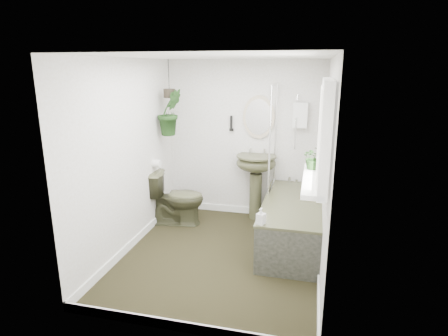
# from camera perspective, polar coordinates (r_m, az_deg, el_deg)

# --- Properties ---
(floor) EXTENTS (2.30, 2.80, 0.02)m
(floor) POSITION_cam_1_polar(r_m,az_deg,el_deg) (4.64, -0.45, -13.21)
(floor) COLOR black
(floor) RESTS_ON ground
(ceiling) EXTENTS (2.30, 2.80, 0.02)m
(ceiling) POSITION_cam_1_polar(r_m,az_deg,el_deg) (4.09, -0.52, 16.75)
(ceiling) COLOR white
(ceiling) RESTS_ON ground
(wall_back) EXTENTS (2.30, 0.02, 2.30)m
(wall_back) POSITION_cam_1_polar(r_m,az_deg,el_deg) (5.56, 3.08, 4.29)
(wall_back) COLOR white
(wall_back) RESTS_ON ground
(wall_front) EXTENTS (2.30, 0.02, 2.30)m
(wall_front) POSITION_cam_1_polar(r_m,az_deg,el_deg) (2.93, -7.26, -5.86)
(wall_front) COLOR white
(wall_front) RESTS_ON ground
(wall_left) EXTENTS (0.02, 2.80, 2.30)m
(wall_left) POSITION_cam_1_polar(r_m,az_deg,el_deg) (4.63, -14.54, 1.61)
(wall_left) COLOR white
(wall_left) RESTS_ON ground
(wall_right) EXTENTS (0.02, 2.80, 2.30)m
(wall_right) POSITION_cam_1_polar(r_m,az_deg,el_deg) (4.10, 15.44, -0.18)
(wall_right) COLOR white
(wall_right) RESTS_ON ground
(skirting) EXTENTS (2.30, 2.80, 0.10)m
(skirting) POSITION_cam_1_polar(r_m,az_deg,el_deg) (4.61, -0.45, -12.56)
(skirting) COLOR white
(skirting) RESTS_ON floor
(bathtub) EXTENTS (0.72, 1.72, 0.58)m
(bathtub) POSITION_cam_1_polar(r_m,az_deg,el_deg) (4.86, 10.31, -8.22)
(bathtub) COLOR #42432B
(bathtub) RESTS_ON floor
(bath_screen) EXTENTS (0.04, 0.72, 1.40)m
(bath_screen) POSITION_cam_1_polar(r_m,az_deg,el_deg) (5.06, 7.46, 4.60)
(bath_screen) COLOR silver
(bath_screen) RESTS_ON bathtub
(shower_box) EXTENTS (0.20, 0.10, 0.35)m
(shower_box) POSITION_cam_1_polar(r_m,az_deg,el_deg) (5.34, 11.54, 7.91)
(shower_box) COLOR white
(shower_box) RESTS_ON wall_back
(oval_mirror) EXTENTS (0.46, 0.03, 0.62)m
(oval_mirror) POSITION_cam_1_polar(r_m,az_deg,el_deg) (5.43, 5.30, 7.73)
(oval_mirror) COLOR #C3B194
(oval_mirror) RESTS_ON wall_back
(wall_sconce) EXTENTS (0.04, 0.04, 0.22)m
(wall_sconce) POSITION_cam_1_polar(r_m,az_deg,el_deg) (5.51, 1.11, 6.84)
(wall_sconce) COLOR black
(wall_sconce) RESTS_ON wall_back
(toilet_roll_holder) EXTENTS (0.11, 0.11, 0.11)m
(toilet_roll_holder) POSITION_cam_1_polar(r_m,az_deg,el_deg) (5.27, -10.25, 0.68)
(toilet_roll_holder) COLOR white
(toilet_roll_holder) RESTS_ON wall_left
(window_recess) EXTENTS (0.08, 1.00, 0.90)m
(window_recess) POSITION_cam_1_polar(r_m,az_deg,el_deg) (3.31, 15.10, 5.13)
(window_recess) COLOR white
(window_recess) RESTS_ON wall_right
(window_sill) EXTENTS (0.18, 1.00, 0.04)m
(window_sill) POSITION_cam_1_polar(r_m,az_deg,el_deg) (3.40, 13.44, -1.77)
(window_sill) COLOR white
(window_sill) RESTS_ON wall_right
(window_blinds) EXTENTS (0.01, 0.86, 0.76)m
(window_blinds) POSITION_cam_1_polar(r_m,az_deg,el_deg) (3.31, 14.32, 5.18)
(window_blinds) COLOR white
(window_blinds) RESTS_ON wall_right
(toilet) EXTENTS (0.82, 0.56, 0.78)m
(toilet) POSITION_cam_1_polar(r_m,az_deg,el_deg) (5.41, -7.20, -4.51)
(toilet) COLOR #42432B
(toilet) RESTS_ON floor
(pedestal_sink) EXTENTS (0.68, 0.62, 0.98)m
(pedestal_sink) POSITION_cam_1_polar(r_m,az_deg,el_deg) (5.53, 4.84, -2.89)
(pedestal_sink) COLOR #42432B
(pedestal_sink) RESTS_ON floor
(sill_plant) EXTENTS (0.25, 0.23, 0.23)m
(sill_plant) POSITION_cam_1_polar(r_m,az_deg,el_deg) (3.66, 13.46, 1.58)
(sill_plant) COLOR black
(sill_plant) RESTS_ON window_sill
(hanging_plant) EXTENTS (0.45, 0.45, 0.64)m
(hanging_plant) POSITION_cam_1_polar(r_m,az_deg,el_deg) (5.33, -8.22, 8.39)
(hanging_plant) COLOR black
(hanging_plant) RESTS_ON ceiling
(soap_bottle) EXTENTS (0.11, 0.11, 0.18)m
(soap_bottle) POSITION_cam_1_polar(r_m,az_deg,el_deg) (4.01, 5.65, -7.32)
(soap_bottle) COLOR black
(soap_bottle) RESTS_ON bathtub
(hanging_pot) EXTENTS (0.16, 0.16, 0.12)m
(hanging_pot) POSITION_cam_1_polar(r_m,az_deg,el_deg) (5.30, -8.33, 11.20)
(hanging_pot) COLOR black
(hanging_pot) RESTS_ON ceiling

